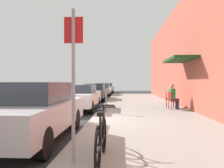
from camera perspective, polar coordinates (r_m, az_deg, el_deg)
name	(u,v)px	position (r m, az deg, el deg)	size (l,w,h in m)	color
ground_plane	(90,123)	(8.25, -5.75, -9.95)	(60.00, 60.00, 0.00)	#2D2D30
sidewalk_slab	(146,114)	(10.17, 8.78, -7.63)	(4.50, 32.00, 0.12)	#9E9B93
building_facade	(199,46)	(10.72, 21.82, 9.22)	(1.40, 32.00, 6.26)	#BC5442
parked_car_0	(33,110)	(6.04, -19.92, -6.50)	(1.80, 4.40, 1.49)	#B7B7BC
parked_car_1	(80,97)	(11.84, -8.39, -3.31)	(1.80, 4.40, 1.35)	silver
parked_car_2	(95,92)	(18.09, -4.40, -2.00)	(1.80, 4.40, 1.37)	#47514C
parked_car_3	(102,89)	(24.29, -2.49, -1.33)	(1.80, 4.40, 1.39)	silver
parked_car_4	(107,88)	(30.44, -1.37, -0.99)	(1.80, 4.40, 1.37)	#B7B7BC
parking_meter	(106,96)	(9.95, -1.53, -3.02)	(0.12, 0.10, 1.32)	slate
street_sign	(73,73)	(3.73, -10.01, 2.72)	(0.32, 0.06, 2.60)	gray
bicycle_0	(101,136)	(4.25, -2.88, -13.34)	(0.46, 1.71, 0.90)	black
bicycle_1	(101,141)	(3.91, -2.77, -14.55)	(0.46, 1.71, 0.90)	black
cafe_chair_0	(172,99)	(11.51, 15.38, -3.87)	(0.50, 0.50, 0.87)	maroon
seated_patron_0	(173,96)	(11.52, 15.66, -2.91)	(0.47, 0.41, 1.29)	#232838
cafe_chair_1	(168,98)	(12.41, 14.47, -3.56)	(0.50, 0.50, 0.87)	maroon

